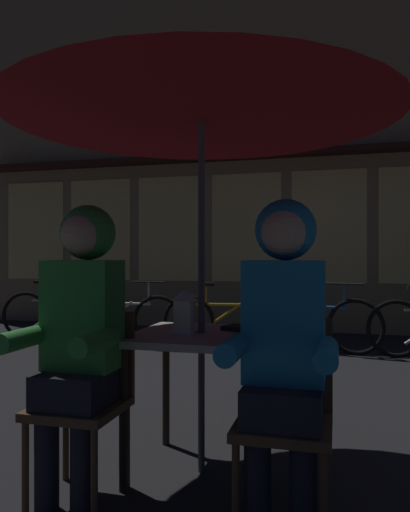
{
  "coord_description": "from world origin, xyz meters",
  "views": [
    {
      "loc": [
        0.7,
        -2.53,
        1.15
      ],
      "look_at": [
        0.0,
        0.07,
        1.15
      ],
      "focal_mm": 34.54,
      "sensor_mm": 36.0,
      "label": 1
    }
  ],
  "objects_px": {
    "patio_umbrella": "(201,86)",
    "bicycle_fourth": "(311,323)",
    "chair_right": "(285,407)",
    "bicycle_nearest": "(62,314)",
    "bicycle_third": "(228,320)",
    "bicycle_second": "(119,319)",
    "cafe_table": "(201,352)",
    "person_left_hooded": "(80,320)",
    "person_right_hooded": "(284,327)",
    "lantern": "(184,311)",
    "chair_left": "(86,392)",
    "book": "(243,328)"
  },
  "relations": [
    {
      "from": "lantern",
      "to": "book",
      "type": "distance_m",
      "value": 0.36
    },
    {
      "from": "cafe_table",
      "to": "person_left_hooded",
      "type": "relative_size",
      "value": 0.53
    },
    {
      "from": "lantern",
      "to": "bicycle_nearest",
      "type": "bearing_deg",
      "value": 128.98
    },
    {
      "from": "patio_umbrella",
      "to": "person_left_hooded",
      "type": "bearing_deg",
      "value": -138.43
    },
    {
      "from": "person_right_hooded",
      "to": "bicycle_second",
      "type": "relative_size",
      "value": 0.83
    },
    {
      "from": "bicycle_second",
      "to": "book",
      "type": "relative_size",
      "value": 8.4
    },
    {
      "from": "cafe_table",
      "to": "bicycle_second",
      "type": "distance_m",
      "value": 3.83
    },
    {
      "from": "bicycle_third",
      "to": "cafe_table",
      "type": "bearing_deg",
      "value": -80.06
    },
    {
      "from": "book",
      "to": "patio_umbrella",
      "type": "bearing_deg",
      "value": -124.71
    },
    {
      "from": "bicycle_fourth",
      "to": "chair_right",
      "type": "bearing_deg",
      "value": -88.87
    },
    {
      "from": "patio_umbrella",
      "to": "bicycle_second",
      "type": "relative_size",
      "value": 1.38
    },
    {
      "from": "chair_right",
      "to": "person_right_hooded",
      "type": "bearing_deg",
      "value": -90.0
    },
    {
      "from": "bicycle_nearest",
      "to": "cafe_table",
      "type": "bearing_deg",
      "value": -49.82
    },
    {
      "from": "person_right_hooded",
      "to": "patio_umbrella",
      "type": "bearing_deg",
      "value": 138.43
    },
    {
      "from": "chair_right",
      "to": "bicycle_nearest",
      "type": "relative_size",
      "value": 0.53
    },
    {
      "from": "bicycle_third",
      "to": "bicycle_fourth",
      "type": "distance_m",
      "value": 1.01
    },
    {
      "from": "chair_right",
      "to": "bicycle_second",
      "type": "bearing_deg",
      "value": 124.24
    },
    {
      "from": "person_right_hooded",
      "to": "chair_left",
      "type": "bearing_deg",
      "value": 176.61
    },
    {
      "from": "bicycle_nearest",
      "to": "book",
      "type": "relative_size",
      "value": 8.22
    },
    {
      "from": "cafe_table",
      "to": "chair_left",
      "type": "distance_m",
      "value": 0.62
    },
    {
      "from": "cafe_table",
      "to": "bicycle_third",
      "type": "height_order",
      "value": "bicycle_third"
    },
    {
      "from": "person_left_hooded",
      "to": "bicycle_fourth",
      "type": "xyz_separation_m",
      "value": [
        0.88,
        3.94,
        -0.5
      ]
    },
    {
      "from": "chair_left",
      "to": "book",
      "type": "relative_size",
      "value": 4.35
    },
    {
      "from": "chair_left",
      "to": "person_right_hooded",
      "type": "relative_size",
      "value": 0.62
    },
    {
      "from": "patio_umbrella",
      "to": "bicycle_fourth",
      "type": "bearing_deg",
      "value": 83.45
    },
    {
      "from": "bicycle_nearest",
      "to": "bicycle_fourth",
      "type": "xyz_separation_m",
      "value": [
        3.37,
        0.0,
        0.0
      ]
    },
    {
      "from": "person_right_hooded",
      "to": "cafe_table",
      "type": "bearing_deg",
      "value": 138.43
    },
    {
      "from": "cafe_table",
      "to": "chair_right",
      "type": "height_order",
      "value": "chair_right"
    },
    {
      "from": "patio_umbrella",
      "to": "bicycle_second",
      "type": "distance_m",
      "value": 4.19
    },
    {
      "from": "chair_left",
      "to": "book",
      "type": "distance_m",
      "value": 0.89
    },
    {
      "from": "bicycle_fourth",
      "to": "cafe_table",
      "type": "bearing_deg",
      "value": -96.55
    },
    {
      "from": "book",
      "to": "bicycle_second",
      "type": "bearing_deg",
      "value": 144.7
    },
    {
      "from": "chair_right",
      "to": "person_left_hooded",
      "type": "bearing_deg",
      "value": -176.61
    },
    {
      "from": "person_left_hooded",
      "to": "book",
      "type": "distance_m",
      "value": 0.89
    },
    {
      "from": "chair_left",
      "to": "bicycle_fourth",
      "type": "relative_size",
      "value": 0.52
    },
    {
      "from": "chair_left",
      "to": "person_right_hooded",
      "type": "xyz_separation_m",
      "value": [
        0.96,
        -0.06,
        0.36
      ]
    },
    {
      "from": "bicycle_third",
      "to": "chair_right",
      "type": "bearing_deg",
      "value": -74.18
    },
    {
      "from": "person_right_hooded",
      "to": "bicycle_fourth",
      "type": "distance_m",
      "value": 3.97
    },
    {
      "from": "bicycle_nearest",
      "to": "chair_right",
      "type": "bearing_deg",
      "value": -48.4
    },
    {
      "from": "bicycle_second",
      "to": "bicycle_fourth",
      "type": "height_order",
      "value": "same"
    },
    {
      "from": "book",
      "to": "bicycle_nearest",
      "type": "bearing_deg",
      "value": 152.84
    },
    {
      "from": "person_right_hooded",
      "to": "bicycle_fourth",
      "type": "height_order",
      "value": "person_right_hooded"
    },
    {
      "from": "cafe_table",
      "to": "bicycle_third",
      "type": "xyz_separation_m",
      "value": [
        -0.61,
        3.48,
        -0.29
      ]
    },
    {
      "from": "book",
      "to": "cafe_table",
      "type": "bearing_deg",
      "value": -124.71
    },
    {
      "from": "person_left_hooded",
      "to": "chair_right",
      "type": "bearing_deg",
      "value": 3.39
    },
    {
      "from": "chair_right",
      "to": "bicycle_nearest",
      "type": "distance_m",
      "value": 5.2
    },
    {
      "from": "chair_right",
      "to": "bicycle_nearest",
      "type": "bearing_deg",
      "value": 131.6
    },
    {
      "from": "bicycle_third",
      "to": "chair_left",
      "type": "bearing_deg",
      "value": -88.08
    },
    {
      "from": "chair_right",
      "to": "cafe_table",
      "type": "bearing_deg",
      "value": 142.45
    },
    {
      "from": "person_right_hooded",
      "to": "lantern",
      "type": "bearing_deg",
      "value": 146.43
    }
  ]
}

